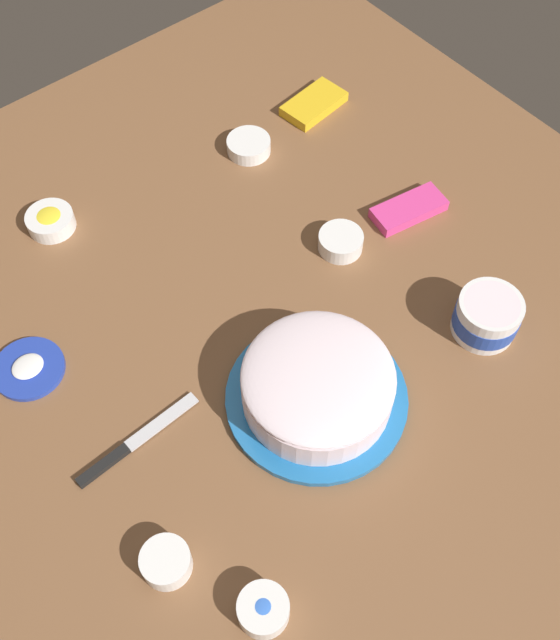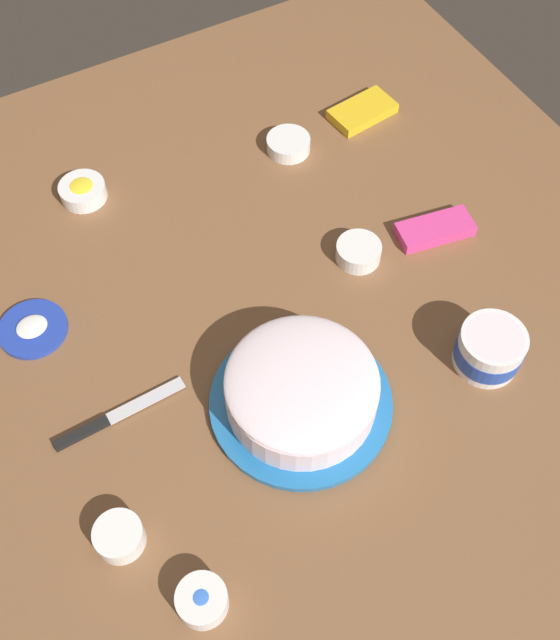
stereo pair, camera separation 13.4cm
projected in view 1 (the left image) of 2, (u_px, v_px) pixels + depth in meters
name	position (u px, v px, depth m)	size (l,w,h in m)	color
ground_plane	(262.00, 296.00, 1.41)	(1.54, 1.54, 0.00)	brown
frosted_cake	(317.00, 387.00, 1.25)	(0.31, 0.31, 0.10)	#1E6BB2
frosting_tub	(487.00, 316.00, 1.34)	(0.12, 0.12, 0.08)	white
frosting_tub_lid	(29.00, 368.00, 1.32)	(0.13, 0.13, 0.02)	#233DAD
spreading_knife	(128.00, 447.00, 1.24)	(0.24, 0.03, 0.01)	silver
sprinkle_bowl_pink	(166.00, 562.00, 1.12)	(0.08, 0.08, 0.04)	white
sprinkle_bowl_blue	(263.00, 609.00, 1.09)	(0.08, 0.08, 0.04)	white
sprinkle_bowl_yellow	(50.00, 220.00, 1.49)	(0.09, 0.09, 0.04)	white
sprinkle_bowl_green	(341.00, 241.00, 1.46)	(0.09, 0.09, 0.04)	white
sprinkle_bowl_rainbow	(249.00, 145.00, 1.60)	(0.09, 0.09, 0.03)	white
candy_box_lower	(409.00, 209.00, 1.51)	(0.15, 0.07, 0.02)	#E53D8E
candy_box_upper	(314.00, 104.00, 1.68)	(0.14, 0.08, 0.02)	yellow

